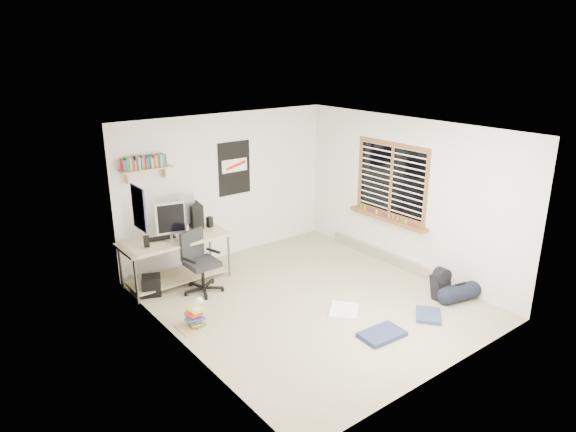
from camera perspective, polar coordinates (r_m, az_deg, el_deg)
floor at (r=7.62m, az=2.50°, el=-9.38°), size 4.00×4.50×0.01m
ceiling at (r=6.82m, az=2.79°, el=9.63°), size 4.00×4.50×0.01m
back_wall at (r=8.88m, az=-6.82°, el=3.30°), size 4.00×0.01×2.50m
left_wall at (r=6.10m, az=-11.94°, el=-4.11°), size 0.01×4.50×2.50m
right_wall at (r=8.50m, az=13.01°, el=2.26°), size 0.01×4.50×2.50m
desk at (r=8.19m, az=-12.31°, el=-4.89°), size 1.79×1.14×0.76m
monitor_left at (r=7.86m, az=-12.93°, el=-0.95°), size 0.45×0.20×0.49m
monitor_right at (r=8.22m, az=-11.22°, el=-0.07°), size 0.42×0.30×0.47m
pc_tower at (r=8.40m, az=-10.30°, el=0.12°), size 0.24×0.40×0.39m
keyboard at (r=8.03m, az=-13.86°, el=-2.39°), size 0.42×0.22×0.02m
speaker_left at (r=7.75m, az=-15.46°, el=-2.73°), size 0.10×0.10×0.16m
speaker_right at (r=8.38m, az=-8.71°, el=-0.64°), size 0.09×0.09×0.17m
office_chair at (r=7.78m, az=-9.53°, el=-4.97°), size 0.75×0.75×0.95m
wall_shelf at (r=8.03m, az=-15.44°, el=5.04°), size 0.80×0.22×0.24m
poster_back_wall at (r=8.87m, az=-5.97°, el=5.30°), size 0.62×0.03×0.92m
poster_left_wall at (r=7.07m, az=-16.25°, el=0.84°), size 0.02×0.42×0.60m
window at (r=8.60m, az=11.34°, el=3.93°), size 0.10×1.50×1.26m
baseboard_heater at (r=9.03m, az=10.82°, el=-4.45°), size 0.08×2.50×0.18m
backpack at (r=7.91m, az=16.60°, el=-7.42°), size 0.29×0.24×0.36m
duffel_bag at (r=7.94m, az=18.51°, el=-8.02°), size 0.31×0.31×0.51m
tshirt at (r=7.35m, az=6.24°, el=-10.38°), size 0.60×0.59×0.04m
jeans_a at (r=6.85m, az=10.39°, el=-12.81°), size 0.59×0.40×0.06m
jeans_b at (r=7.43m, az=15.34°, el=-10.59°), size 0.54×0.53×0.05m
book_stack at (r=7.00m, az=-10.31°, el=-10.92°), size 0.40×0.33×0.27m
desk_lamp at (r=6.88m, az=-10.19°, el=-9.27°), size 0.13×0.20×0.19m
subwoofer at (r=7.99m, az=-14.92°, el=-7.50°), size 0.36×0.36×0.30m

